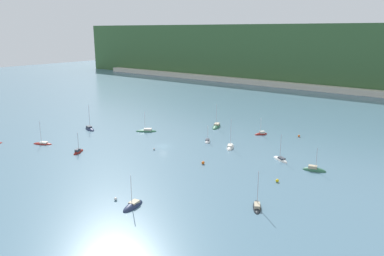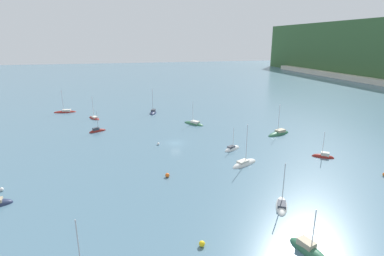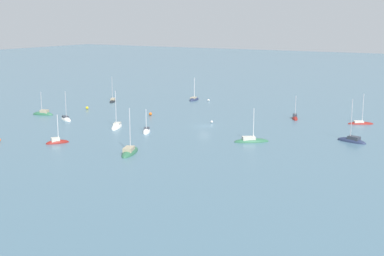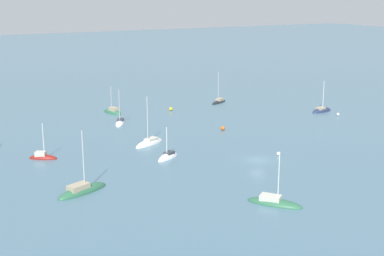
{
  "view_description": "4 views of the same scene",
  "coord_description": "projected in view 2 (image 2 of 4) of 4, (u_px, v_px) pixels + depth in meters",
  "views": [
    {
      "loc": [
        76.83,
        -84.2,
        35.87
      ],
      "look_at": [
        0.05,
        14.92,
        2.88
      ],
      "focal_mm": 35.0,
      "sensor_mm": 36.0,
      "label": 1
    },
    {
      "loc": [
        73.5,
        -14.16,
        26.1
      ],
      "look_at": [
        -2.83,
        5.21,
        2.95
      ],
      "focal_mm": 28.0,
      "sensor_mm": 36.0,
      "label": 2
    },
    {
      "loc": [
        -61.88,
        111.89,
        26.12
      ],
      "look_at": [
        -6.73,
        17.43,
        3.42
      ],
      "focal_mm": 50.0,
      "sensor_mm": 36.0,
      "label": 3
    },
    {
      "loc": [
        -69.25,
        51.08,
        27.31
      ],
      "look_at": [
        17.15,
        3.07,
        2.11
      ],
      "focal_mm": 50.0,
      "sensor_mm": 36.0,
      "label": 4
    }
  ],
  "objects": [
    {
      "name": "sailboat_0",
      "position": [
        282.0,
        206.0,
        48.8
      ],
      "size": [
        6.13,
        4.59,
        8.26
      ],
      "rotation": [
        0.0,
        0.0,
        2.62
      ],
      "color": "white",
      "rests_on": "ground_plane"
    },
    {
      "name": "sailboat_11",
      "position": [
        279.0,
        134.0,
        86.28
      ],
      "size": [
        5.16,
        8.55,
        9.85
      ],
      "rotation": [
        0.0,
        0.0,
        5.07
      ],
      "color": "#2D6647",
      "rests_on": "ground_plane"
    },
    {
      "name": "sailboat_9",
      "position": [
        232.0,
        149.0,
        74.29
      ],
      "size": [
        3.92,
        5.34,
        6.39
      ],
      "rotation": [
        0.0,
        0.0,
        2.07
      ],
      "color": "white",
      "rests_on": "ground_plane"
    },
    {
      "name": "sailboat_4",
      "position": [
        153.0,
        113.0,
        111.5
      ],
      "size": [
        7.02,
        3.85,
        10.06
      ],
      "rotation": [
        0.0,
        0.0,
        6.01
      ],
      "color": "#232D4C",
      "rests_on": "ground_plane"
    },
    {
      "name": "sailboat_6",
      "position": [
        65.0,
        112.0,
        112.59
      ],
      "size": [
        2.81,
        8.17,
        9.3
      ],
      "rotation": [
        0.0,
        0.0,
        4.65
      ],
      "color": "maroon",
      "rests_on": "ground_plane"
    },
    {
      "name": "ground_plane",
      "position": [
        176.0,
        143.0,
        79.05
      ],
      "size": [
        600.0,
        600.0,
        0.0
      ],
      "primitive_type": "plane",
      "color": "slate"
    },
    {
      "name": "sailboat_3",
      "position": [
        308.0,
        251.0,
        38.39
      ],
      "size": [
        6.29,
        3.55,
        7.24
      ],
      "rotation": [
        0.0,
        0.0,
        0.28
      ],
      "color": "#2D6647",
      "rests_on": "ground_plane"
    },
    {
      "name": "mooring_buoy_2",
      "position": [
        2.0,
        189.0,
        53.76
      ],
      "size": [
        0.7,
        0.7,
        0.7
      ],
      "color": "white",
      "rests_on": "ground_plane"
    },
    {
      "name": "mooring_buoy_0",
      "position": [
        158.0,
        144.0,
        77.52
      ],
      "size": [
        0.65,
        0.65,
        0.65
      ],
      "color": "white",
      "rests_on": "ground_plane"
    },
    {
      "name": "sailboat_8",
      "position": [
        323.0,
        157.0,
        69.39
      ],
      "size": [
        4.14,
        4.95,
        6.89
      ],
      "rotation": [
        0.0,
        0.0,
        4.11
      ],
      "color": "maroon",
      "rests_on": "ground_plane"
    },
    {
      "name": "sailboat_2",
      "position": [
        194.0,
        124.0,
        96.75
      ],
      "size": [
        7.47,
        6.45,
        8.07
      ],
      "rotation": [
        0.0,
        0.0,
        3.79
      ],
      "color": "#2D6647",
      "rests_on": "ground_plane"
    },
    {
      "name": "mooring_buoy_3",
      "position": [
        167.0,
        175.0,
        59.21
      ],
      "size": [
        0.86,
        0.86,
        0.86
      ],
      "color": "orange",
      "rests_on": "ground_plane"
    },
    {
      "name": "mooring_buoy_1",
      "position": [
        202.0,
        244.0,
        39.29
      ],
      "size": [
        0.82,
        0.82,
        0.82
      ],
      "color": "yellow",
      "rests_on": "ground_plane"
    },
    {
      "name": "sailboat_12",
      "position": [
        94.0,
        118.0,
        103.78
      ],
      "size": [
        6.57,
        4.83,
        8.18
      ],
      "rotation": [
        0.0,
        0.0,
        3.64
      ],
      "color": "maroon",
      "rests_on": "ground_plane"
    },
    {
      "name": "sailboat_10",
      "position": [
        97.0,
        131.0,
        88.89
      ],
      "size": [
        3.35,
        5.22,
        6.98
      ],
      "rotation": [
        0.0,
        0.0,
        1.99
      ],
      "color": "maroon",
      "rests_on": "ground_plane"
    },
    {
      "name": "sailboat_1",
      "position": [
        244.0,
        164.0,
        65.39
      ],
      "size": [
        4.88,
        7.31,
        9.97
      ],
      "rotation": [
        0.0,
        0.0,
        2.01
      ],
      "color": "white",
      "rests_on": "ground_plane"
    }
  ]
}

